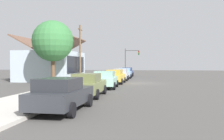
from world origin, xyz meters
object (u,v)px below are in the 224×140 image
(car_charcoal, at_px, (62,94))
(car_skyblue, at_px, (125,73))
(car_mustard, at_px, (115,76))
(car_navy, at_px, (127,72))
(car_olive, at_px, (88,85))
(car_seafoam, at_px, (105,79))
(car_silver, at_px, (121,74))
(fire_hydrant_red, at_px, (82,85))
(shade_tree, at_px, (53,41))
(utility_pole_wooden, at_px, (80,51))
(traffic_light_main, at_px, (131,57))

(car_charcoal, height_order, car_skyblue, same)
(car_mustard, height_order, car_navy, same)
(car_charcoal, height_order, car_navy, same)
(car_olive, relative_size, car_navy, 0.99)
(car_seafoam, xyz_separation_m, car_skyblue, (16.67, -0.09, 0.00))
(car_charcoal, relative_size, car_silver, 1.00)
(car_silver, distance_m, car_skyblue, 5.42)
(car_navy, relative_size, fire_hydrant_red, 6.79)
(car_silver, distance_m, shade_tree, 10.79)
(car_seafoam, relative_size, fire_hydrant_red, 6.22)
(car_navy, relative_size, utility_pole_wooden, 0.64)
(car_olive, distance_m, shade_tree, 12.00)
(car_silver, bearing_deg, traffic_light_main, -1.88)
(car_skyblue, height_order, fire_hydrant_red, car_skyblue)
(car_olive, bearing_deg, shade_tree, 32.52)
(car_navy, height_order, utility_pole_wooden, utility_pole_wooden)
(car_charcoal, bearing_deg, car_seafoam, 0.67)
(traffic_light_main, height_order, fire_hydrant_red, traffic_light_main)
(fire_hydrant_red, bearing_deg, car_olive, -158.17)
(car_navy, bearing_deg, traffic_light_main, -6.48)
(car_silver, bearing_deg, car_olive, 178.01)
(shade_tree, relative_size, fire_hydrant_red, 9.77)
(car_mustard, height_order, traffic_light_main, traffic_light_main)
(car_olive, distance_m, car_skyblue, 22.54)
(car_charcoal, bearing_deg, car_mustard, 0.33)
(car_seafoam, distance_m, utility_pole_wooden, 12.44)
(car_silver, relative_size, car_skyblue, 0.99)
(car_olive, distance_m, fire_hydrant_red, 3.63)
(car_mustard, distance_m, fire_hydrant_red, 8.39)
(car_olive, xyz_separation_m, traffic_light_main, (31.87, -0.32, 2.68))
(car_olive, relative_size, car_mustard, 0.98)
(car_mustard, height_order, car_skyblue, same)
(traffic_light_main, xyz_separation_m, utility_pole_wooden, (-15.27, 5.66, 0.44))
(car_charcoal, relative_size, car_skyblue, 0.98)
(car_charcoal, distance_m, car_silver, 22.53)
(car_navy, bearing_deg, car_charcoal, 178.41)
(car_charcoal, relative_size, shade_tree, 0.66)
(car_seafoam, distance_m, car_silver, 11.24)
(car_charcoal, bearing_deg, fire_hydrant_red, 10.08)
(car_olive, relative_size, car_seafoam, 1.08)
(car_silver, bearing_deg, car_mustard, 178.95)
(shade_tree, bearing_deg, traffic_light_main, -16.49)
(car_silver, height_order, utility_pole_wooden, utility_pole_wooden)
(car_seafoam, bearing_deg, fire_hydrant_red, 147.54)
(car_mustard, xyz_separation_m, shade_tree, (-2.16, 6.54, 3.88))
(car_olive, height_order, fire_hydrant_red, car_olive)
(car_olive, bearing_deg, car_charcoal, 179.78)
(car_seafoam, xyz_separation_m, car_navy, (22.35, 0.10, 0.00))
(shade_tree, bearing_deg, fire_hydrant_red, -140.65)
(car_charcoal, xyz_separation_m, shade_tree, (14.85, 6.43, 3.88))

